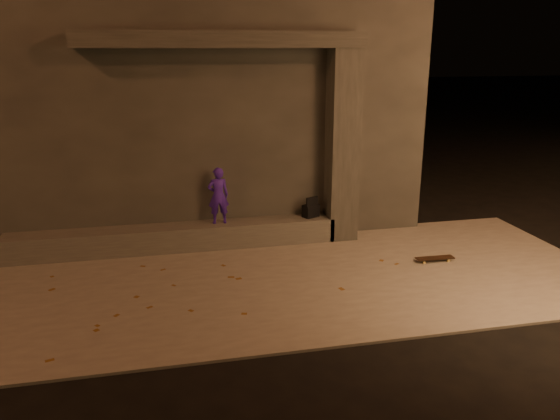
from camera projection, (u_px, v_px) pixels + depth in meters
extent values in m
plane|color=black|center=(306.00, 344.00, 7.00)|extent=(120.00, 120.00, 0.00)
cube|color=slate|center=(274.00, 280.00, 8.86)|extent=(11.00, 4.40, 0.04)
cube|color=#32302E|center=(188.00, 97.00, 12.13)|extent=(9.00, 5.00, 5.20)
cube|color=#4C4A45|center=(175.00, 237.00, 10.12)|extent=(6.00, 0.55, 0.45)
cube|color=#32302E|center=(342.00, 147.00, 10.33)|extent=(0.55, 0.55, 3.60)
cube|color=#32302E|center=(223.00, 39.00, 9.37)|extent=(5.00, 0.70, 0.28)
imported|color=#3A19A3|center=(218.00, 196.00, 10.07)|extent=(0.40, 0.27, 1.06)
cube|color=black|center=(311.00, 211.00, 10.56)|extent=(0.35, 0.30, 0.24)
cube|color=black|center=(311.00, 200.00, 10.50)|extent=(0.25, 0.14, 0.17)
cube|color=black|center=(435.00, 258.00, 9.56)|extent=(0.69, 0.19, 0.01)
cylinder|color=tan|center=(445.00, 258.00, 9.67)|extent=(0.05, 0.03, 0.05)
cylinder|color=tan|center=(448.00, 261.00, 9.55)|extent=(0.05, 0.03, 0.05)
cylinder|color=tan|center=(421.00, 260.00, 9.59)|extent=(0.05, 0.03, 0.05)
cylinder|color=tan|center=(424.00, 263.00, 9.46)|extent=(0.05, 0.03, 0.05)
cube|color=#99999E|center=(447.00, 258.00, 9.60)|extent=(0.05, 0.14, 0.01)
cube|color=#99999E|center=(423.00, 260.00, 9.52)|extent=(0.05, 0.14, 0.01)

